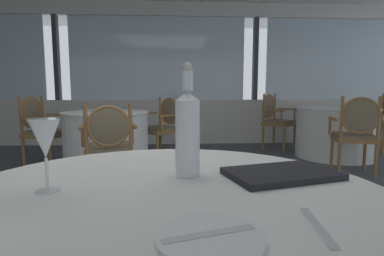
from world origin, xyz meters
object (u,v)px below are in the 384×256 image
Objects in this scene: dining_chair_0_1 at (163,123)px; dining_chair_1_2 at (356,129)px; dining_chair_0_0 at (109,142)px; dining_chair_1_1 at (275,117)px; water_bottle at (188,131)px; menu_book at (282,174)px; wine_glass at (45,140)px; dining_chair_0_2 at (40,126)px; side_plate at (210,237)px.

dining_chair_1_2 is (2.38, -1.01, 0.02)m from dining_chair_0_1.
dining_chair_0_0 is 0.93× the size of dining_chair_1_1.
water_bottle is 4.70m from dining_chair_1_1.
water_bottle is 2.17m from dining_chair_0_0.
dining_chair_1_1 is at bearing 156.82° from dining_chair_0_1.
menu_book is (0.29, -0.03, -0.13)m from water_bottle.
wine_glass is 0.69m from menu_book.
dining_chair_1_2 is (1.88, 2.65, -0.21)m from menu_book.
dining_chair_0_2 is 4.05m from dining_chair_1_2.
wine_glass is at bearing 153.20° from dining_chair_1_2.
wine_glass reaches higher than dining_chair_0_1.
menu_book is 3.91m from dining_chair_0_2.
dining_chair_0_0 is at bearing 117.70° from dining_chair_1_2.
water_bottle is 0.37× the size of dining_chair_0_2.
wine_glass reaches higher than side_plate.
dining_chair_0_2 is at bearing 116.81° from side_plate.
wine_glass is 2.22m from dining_chair_0_0.
dining_chair_1_1 is (1.45, 4.39, -0.20)m from menu_book.
dining_chair_1_1 reaches higher than wine_glass.
menu_book reaches higher than side_plate.
dining_chair_1_1 is at bearing -59.73° from dining_chair_0_0.
menu_book is at bearing -6.49° from water_bottle.
menu_book is 2.29m from dining_chair_0_0.
menu_book is at bearing 8.50° from wine_glass.
dining_chair_0_2 is (-1.45, 3.37, -0.34)m from wine_glass.
dining_chair_0_1 is at bearing 93.21° from water_bottle.
wine_glass is at bearing 173.29° from menu_book.
dining_chair_0_1 is (0.47, 1.60, 0.01)m from dining_chair_0_0.
dining_chair_1_2 reaches higher than side_plate.
dining_chair_0_2 reaches higher than dining_chair_0_1.
wine_glass is (-0.38, -0.13, -0.00)m from water_bottle.
dining_chair_1_2 is at bearing 113.34° from dining_chair_0_1.
wine_glass is at bearing -160.60° from water_bottle.
dining_chair_0_2 reaches higher than dining_chair_0_0.
dining_chair_0_2 is (-1.15, 1.21, 0.03)m from dining_chair_0_0.
menu_book is 0.36× the size of dining_chair_0_1.
dining_chair_0_1 is 2.58m from dining_chair_1_2.
dining_chair_1_1 is 1.00× the size of dining_chair_1_2.
water_bottle is 0.39× the size of dining_chair_0_0.
dining_chair_0_1 is at bearing 87.32° from wine_glass.
menu_book is (0.27, 0.39, 0.01)m from side_plate.
dining_chair_1_2 is at bearing 47.14° from wine_glass.
menu_book is at bearing -168.45° from dining_chair_0_0.
dining_chair_1_2 is (2.85, 0.59, 0.03)m from dining_chair_0_0.
side_plate is 4.11m from dining_chair_0_2.
dining_chair_0_2 is 0.99× the size of dining_chair_1_2.
wine_glass is at bearing 174.22° from dining_chair_0_0.
water_bottle reaches higher than dining_chair_1_2.
water_bottle is 0.40m from wine_glass.
water_bottle is 0.37× the size of dining_chair_1_2.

